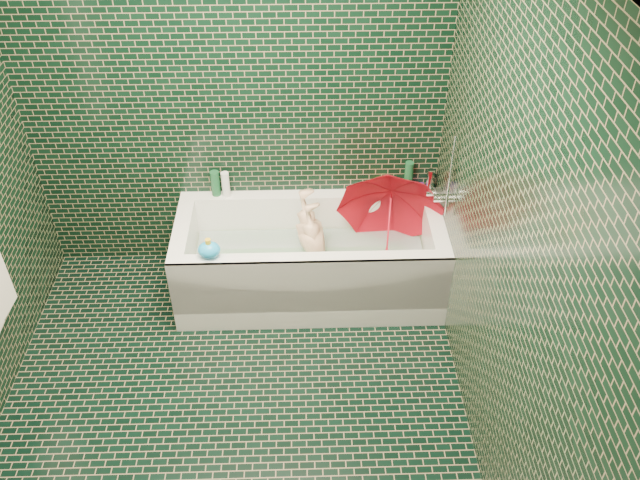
{
  "coord_description": "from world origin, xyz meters",
  "views": [
    {
      "loc": [
        0.41,
        -2.33,
        3.14
      ],
      "look_at": [
        0.51,
        0.82,
        0.58
      ],
      "focal_mm": 38.0,
      "sensor_mm": 36.0,
      "label": 1
    }
  ],
  "objects_px": {
    "child": "(316,251)",
    "rubber_duck": "(380,186)",
    "bathtub": "(310,266)",
    "bath_toy": "(209,250)",
    "umbrella": "(389,223)"
  },
  "relations": [
    {
      "from": "child",
      "to": "rubber_duck",
      "type": "distance_m",
      "value": 0.61
    },
    {
      "from": "bath_toy",
      "to": "umbrella",
      "type": "bearing_deg",
      "value": 23.75
    },
    {
      "from": "bathtub",
      "to": "rubber_duck",
      "type": "bearing_deg",
      "value": 36.81
    },
    {
      "from": "bathtub",
      "to": "child",
      "type": "distance_m",
      "value": 0.11
    },
    {
      "from": "child",
      "to": "rubber_duck",
      "type": "height_order",
      "value": "rubber_duck"
    },
    {
      "from": "bathtub",
      "to": "bath_toy",
      "type": "height_order",
      "value": "bath_toy"
    },
    {
      "from": "umbrella",
      "to": "bath_toy",
      "type": "height_order",
      "value": "umbrella"
    },
    {
      "from": "bath_toy",
      "to": "child",
      "type": "bearing_deg",
      "value": 34.77
    },
    {
      "from": "bathtub",
      "to": "umbrella",
      "type": "distance_m",
      "value": 0.6
    },
    {
      "from": "bathtub",
      "to": "bath_toy",
      "type": "relative_size",
      "value": 11.62
    },
    {
      "from": "bathtub",
      "to": "rubber_duck",
      "type": "xyz_separation_m",
      "value": [
        0.48,
        0.36,
        0.38
      ]
    },
    {
      "from": "bathtub",
      "to": "child",
      "type": "xyz_separation_m",
      "value": [
        0.04,
        0.04,
        0.1
      ]
    },
    {
      "from": "bathtub",
      "to": "child",
      "type": "bearing_deg",
      "value": 41.72
    },
    {
      "from": "bathtub",
      "to": "umbrella",
      "type": "bearing_deg",
      "value": 3.22
    },
    {
      "from": "bathtub",
      "to": "bath_toy",
      "type": "bearing_deg",
      "value": -154.12
    }
  ]
}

